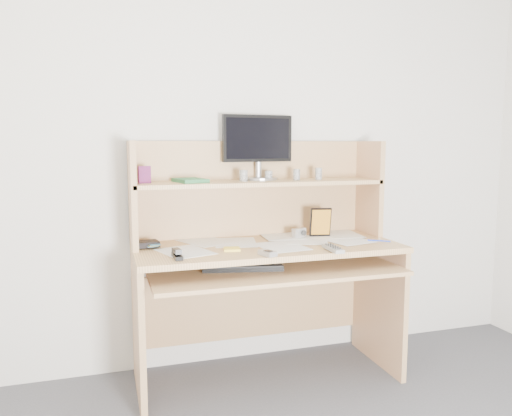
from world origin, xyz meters
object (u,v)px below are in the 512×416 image
object	(u,v)px
desk	(263,252)
monitor	(258,145)
game_case	(320,222)
tv_remote	(333,249)
keyboard	(242,266)

from	to	relation	value
desk	monitor	distance (m)	0.61
game_case	monitor	size ratio (longest dim) A/B	0.40
desk	game_case	xyz separation A→B (m)	(0.35, 0.02, 0.15)
desk	tv_remote	xyz separation A→B (m)	(0.26, -0.34, 0.07)
desk	monitor	bearing A→B (deg)	81.87
keyboard	tv_remote	xyz separation A→B (m)	(0.42, -0.17, 0.10)
desk	tv_remote	bearing A→B (deg)	-52.82
tv_remote	monitor	xyz separation A→B (m)	(-0.23, 0.51, 0.51)
keyboard	game_case	xyz separation A→B (m)	(0.52, 0.19, 0.18)
keyboard	monitor	xyz separation A→B (m)	(0.19, 0.34, 0.61)
desk	keyboard	bearing A→B (deg)	-134.36
keyboard	monitor	world-z (taller)	monitor
desk	tv_remote	world-z (taller)	desk
tv_remote	game_case	world-z (taller)	game_case
desk	keyboard	size ratio (longest dim) A/B	3.27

